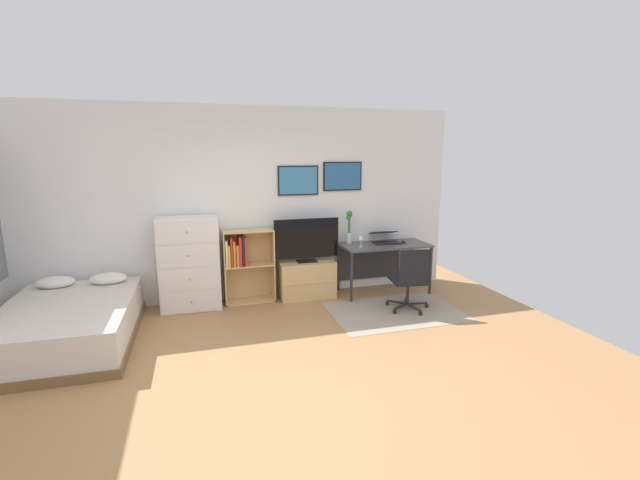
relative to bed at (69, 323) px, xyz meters
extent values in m
plane|color=#A87A4C|center=(2.11, -1.40, -0.23)|extent=(7.20, 7.20, 0.00)
cube|color=white|center=(2.11, 1.03, 1.12)|extent=(6.12, 0.06, 2.70)
cube|color=black|center=(2.84, 0.99, 1.44)|extent=(0.59, 0.02, 0.42)
cube|color=teal|center=(2.84, 0.97, 1.44)|extent=(0.55, 0.01, 0.38)
cube|color=black|center=(3.51, 0.99, 1.49)|extent=(0.59, 0.02, 0.42)
cube|color=#285B93|center=(3.51, 0.97, 1.49)|extent=(0.55, 0.01, 0.38)
cube|color=#9E937F|center=(3.87, -0.14, -0.23)|extent=(1.70, 1.20, 0.01)
cube|color=brown|center=(0.00, -0.02, -0.18)|extent=(1.36, 1.96, 0.10)
cube|color=silver|center=(0.00, -0.02, 0.04)|extent=(1.32, 1.92, 0.36)
ellipsoid|color=white|center=(-0.29, 0.71, 0.28)|extent=(0.44, 0.28, 0.14)
ellipsoid|color=white|center=(0.30, 0.70, 0.28)|extent=(0.44, 0.28, 0.14)
cube|color=white|center=(1.28, 0.76, 0.39)|extent=(0.78, 0.42, 1.24)
cube|color=silver|center=(1.28, 0.55, -0.07)|extent=(0.74, 0.01, 0.29)
sphere|color=#A59E8C|center=(1.28, 0.53, -0.07)|extent=(0.03, 0.03, 0.03)
cube|color=silver|center=(1.28, 0.55, 0.23)|extent=(0.74, 0.01, 0.29)
sphere|color=#A59E8C|center=(1.28, 0.53, 0.23)|extent=(0.03, 0.03, 0.03)
cube|color=silver|center=(1.28, 0.55, 0.54)|extent=(0.74, 0.01, 0.29)
sphere|color=#A59E8C|center=(1.28, 0.53, 0.54)|extent=(0.03, 0.03, 0.03)
cube|color=silver|center=(1.28, 0.55, 0.85)|extent=(0.74, 0.01, 0.29)
sphere|color=#A59E8C|center=(1.28, 0.53, 0.85)|extent=(0.03, 0.03, 0.03)
cube|color=tan|center=(1.74, 0.82, 0.28)|extent=(0.02, 0.30, 1.02)
cube|color=tan|center=(2.41, 0.82, 0.28)|extent=(0.02, 0.30, 1.02)
cube|color=tan|center=(2.08, 0.82, -0.23)|extent=(0.69, 0.30, 0.02)
cube|color=tan|center=(2.08, 0.82, 0.30)|extent=(0.66, 0.30, 0.02)
cube|color=tan|center=(2.08, 0.82, 0.78)|extent=(0.66, 0.30, 0.02)
cube|color=tan|center=(2.08, 0.97, 0.28)|extent=(0.69, 0.01, 1.02)
cube|color=white|center=(1.77, 0.78, 0.49)|extent=(0.03, 0.19, 0.36)
cube|color=gold|center=(1.80, 0.80, 0.45)|extent=(0.03, 0.23, 0.29)
cube|color=red|center=(1.84, 0.80, 0.51)|extent=(0.03, 0.24, 0.40)
cube|color=orange|center=(1.88, 0.79, 0.48)|extent=(0.03, 0.21, 0.35)
cube|color=orange|center=(1.92, 0.77, 0.45)|extent=(0.03, 0.17, 0.29)
cube|color=red|center=(1.96, 0.78, 0.51)|extent=(0.03, 0.20, 0.41)
cube|color=black|center=(1.99, 0.78, 0.52)|extent=(0.03, 0.18, 0.42)
cube|color=red|center=(2.03, 0.80, 0.50)|extent=(0.03, 0.24, 0.39)
cube|color=tan|center=(2.90, 0.77, 0.03)|extent=(0.80, 0.40, 0.53)
cube|color=tan|center=(2.90, 0.57, 0.03)|extent=(0.80, 0.01, 0.02)
cube|color=black|center=(2.90, 0.75, 0.31)|extent=(0.28, 0.16, 0.02)
cube|color=black|center=(2.90, 0.75, 0.34)|extent=(0.06, 0.04, 0.05)
cube|color=black|center=(2.90, 0.75, 0.64)|extent=(0.94, 0.02, 0.57)
cube|color=black|center=(2.90, 0.74, 0.64)|extent=(0.91, 0.01, 0.54)
cube|color=#4C4C4F|center=(4.07, 0.67, 0.49)|extent=(1.31, 0.62, 0.03)
cube|color=#2D2D30|center=(3.44, 0.39, 0.12)|extent=(0.03, 0.03, 0.71)
cube|color=#2D2D30|center=(4.69, 0.39, 0.12)|extent=(0.03, 0.03, 0.71)
cube|color=#2D2D30|center=(3.44, 0.94, 0.12)|extent=(0.03, 0.03, 0.71)
cube|color=#2D2D30|center=(4.69, 0.94, 0.12)|extent=(0.03, 0.03, 0.71)
cube|color=#2D2D30|center=(4.07, 0.96, 0.16)|extent=(1.25, 0.02, 0.50)
cylinder|color=#232326|center=(4.35, -0.12, -0.21)|extent=(0.05, 0.05, 0.05)
cube|color=#232326|center=(4.21, -0.10, -0.17)|extent=(0.28, 0.07, 0.02)
cylinder|color=#232326|center=(4.20, 0.17, -0.21)|extent=(0.05, 0.05, 0.05)
cube|color=#232326|center=(4.14, 0.05, -0.17)|extent=(0.15, 0.26, 0.02)
cylinder|color=#232326|center=(3.87, 0.12, -0.21)|extent=(0.05, 0.05, 0.05)
cube|color=#232326|center=(3.97, 0.02, -0.17)|extent=(0.22, 0.22, 0.02)
cylinder|color=#232326|center=(3.83, -0.21, -0.21)|extent=(0.05, 0.05, 0.05)
cube|color=#232326|center=(3.95, -0.14, -0.17)|extent=(0.26, 0.16, 0.02)
cylinder|color=#232326|center=(4.12, -0.35, -0.21)|extent=(0.05, 0.05, 0.05)
cube|color=#232326|center=(4.10, -0.22, -0.17)|extent=(0.08, 0.28, 0.02)
cylinder|color=#232326|center=(4.07, -0.08, 0.00)|extent=(0.04, 0.04, 0.30)
cube|color=black|center=(4.07, -0.08, 0.16)|extent=(0.50, 0.50, 0.03)
cube|color=black|center=(4.05, -0.28, 0.40)|extent=(0.40, 0.09, 0.45)
cube|color=black|center=(4.12, 0.72, 0.51)|extent=(0.42, 0.30, 0.01)
cube|color=black|center=(4.12, 0.71, 0.52)|extent=(0.39, 0.28, 0.00)
cube|color=black|center=(4.14, 0.88, 0.64)|extent=(0.41, 0.28, 0.08)
cube|color=black|center=(4.14, 0.88, 0.64)|extent=(0.39, 0.26, 0.06)
ellipsoid|color=#262628|center=(4.37, 0.67, 0.52)|extent=(0.06, 0.10, 0.03)
cylinder|color=silver|center=(3.58, 0.88, 0.59)|extent=(0.09, 0.09, 0.16)
cylinder|color=#3D8438|center=(3.59, 0.88, 0.75)|extent=(0.01, 0.01, 0.39)
sphere|color=#308B2C|center=(3.59, 0.88, 0.94)|extent=(0.07, 0.07, 0.07)
cylinder|color=#3D8438|center=(3.59, 0.91, 0.73)|extent=(0.01, 0.01, 0.35)
sphere|color=#308B2C|center=(3.59, 0.91, 0.91)|extent=(0.07, 0.07, 0.07)
cylinder|color=#3D8438|center=(3.57, 0.89, 0.72)|extent=(0.01, 0.01, 0.34)
sphere|color=#308B2C|center=(3.57, 0.89, 0.89)|extent=(0.07, 0.07, 0.07)
cylinder|color=#3D8438|center=(3.57, 0.88, 0.75)|extent=(0.01, 0.01, 0.40)
sphere|color=#308B2C|center=(3.57, 0.88, 0.95)|extent=(0.07, 0.07, 0.07)
cylinder|color=#3D8438|center=(3.59, 0.86, 0.76)|extent=(0.01, 0.01, 0.41)
sphere|color=#308B2C|center=(3.59, 0.86, 0.96)|extent=(0.07, 0.07, 0.07)
cylinder|color=silver|center=(3.65, 0.59, 0.51)|extent=(0.06, 0.06, 0.01)
cylinder|color=silver|center=(3.65, 0.59, 0.56)|extent=(0.01, 0.01, 0.10)
cone|color=silver|center=(3.65, 0.59, 0.65)|extent=(0.07, 0.07, 0.07)
camera|label=1|loc=(1.40, -5.00, 1.82)|focal=24.00mm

